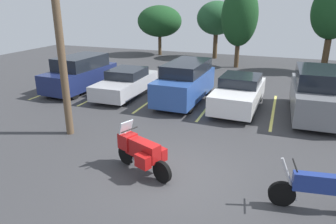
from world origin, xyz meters
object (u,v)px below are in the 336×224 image
object	(u,v)px
motorcycle_second	(317,189)
car_blue	(185,82)
car_navy	(80,73)
car_white	(239,93)
car_silver	(126,83)
utility_pole	(59,29)
motorcycle_touring	(141,151)
car_grey	(317,94)

from	to	relation	value
motorcycle_second	car_blue	world-z (taller)	car_blue
motorcycle_second	car_navy	xyz separation A→B (m)	(-11.56, 7.12, 0.38)
car_navy	car_blue	world-z (taller)	car_blue
motorcycle_second	car_white	world-z (taller)	car_white
car_navy	car_silver	world-z (taller)	car_navy
motorcycle_second	car_blue	size ratio (longest dim) A/B	0.46
car_white	utility_pole	size ratio (longest dim) A/B	0.61
car_silver	car_blue	distance (m)	3.26
motorcycle_touring	car_navy	distance (m)	9.82
car_navy	utility_pole	xyz separation A→B (m)	(3.24, -5.36, 2.88)
motorcycle_second	car_silver	xyz separation A→B (m)	(-8.74, 7.13, 0.10)
utility_pole	motorcycle_second	bearing A→B (deg)	-11.94
car_blue	car_white	world-z (taller)	car_blue
car_white	utility_pole	world-z (taller)	utility_pole
utility_pole	motorcycle_touring	bearing A→B (deg)	-23.30
motorcycle_touring	motorcycle_second	world-z (taller)	motorcycle_touring
motorcycle_second	car_navy	bearing A→B (deg)	148.37
motorcycle_second	car_blue	bearing A→B (deg)	127.46
car_navy	car_white	size ratio (longest dim) A/B	1.05
utility_pole	car_white	bearing A→B (deg)	43.49
car_grey	utility_pole	xyz separation A→B (m)	(-8.72, -5.23, 2.80)
car_silver	utility_pole	distance (m)	6.24
motorcycle_touring	utility_pole	distance (m)	5.11
car_blue	motorcycle_touring	bearing A→B (deg)	-82.88
motorcycle_second	car_white	size ratio (longest dim) A/B	0.49
car_white	car_blue	bearing A→B (deg)	175.24
motorcycle_second	car_grey	world-z (taller)	car_grey
car_grey	car_white	bearing A→B (deg)	-179.33
motorcycle_touring	motorcycle_second	distance (m)	4.63
car_white	car_grey	xyz separation A→B (m)	(3.25, 0.04, 0.28)
motorcycle_second	car_blue	distance (m)	9.05
motorcycle_second	car_grey	xyz separation A→B (m)	(0.41, 6.99, 0.46)
car_silver	car_grey	distance (m)	9.15
motorcycle_touring	car_white	size ratio (longest dim) A/B	0.45
motorcycle_second	car_grey	bearing A→B (deg)	86.67
car_navy	utility_pole	world-z (taller)	utility_pole
car_silver	car_white	world-z (taller)	car_white
car_blue	car_white	bearing A→B (deg)	-4.76
motorcycle_second	car_silver	bearing A→B (deg)	140.79
motorcycle_touring	car_navy	world-z (taller)	car_navy
motorcycle_touring	car_silver	distance (m)	8.08
car_navy	car_blue	distance (m)	6.06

